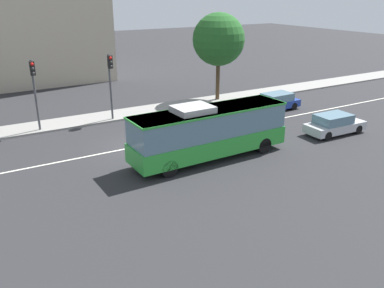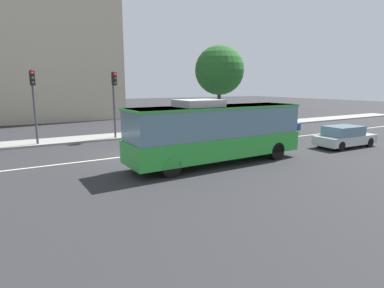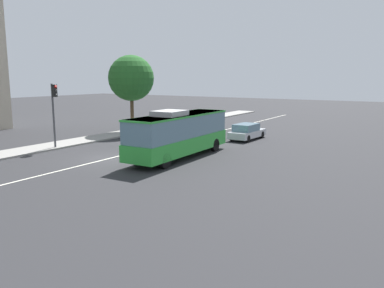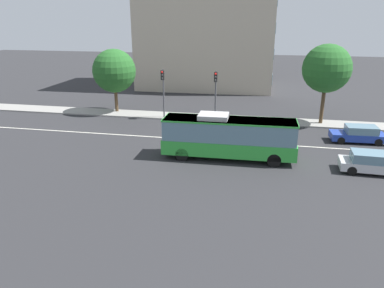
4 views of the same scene
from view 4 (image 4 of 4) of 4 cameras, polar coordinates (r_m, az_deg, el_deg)
ground_plane at (r=32.68m, az=1.09°, el=0.65°), size 160.00×160.00×0.00m
sidewalk_kerb at (r=39.61m, az=3.01°, el=4.04°), size 80.00×2.85×0.14m
lane_centre_line at (r=32.68m, az=1.09°, el=0.66°), size 76.00×0.16×0.01m
transit_bus at (r=27.98m, az=5.67°, el=1.26°), size 10.05×2.72×3.46m
sedan_silver at (r=28.56m, az=26.11°, el=-2.61°), size 4.56×1.96×1.46m
sedan_blue at (r=34.98m, az=24.35°, el=1.40°), size 4.58×2.01×1.46m
traffic_light_near_corner at (r=37.70m, az=3.66°, el=8.69°), size 0.33×0.62×5.20m
traffic_light_mid_block at (r=38.92m, az=-4.50°, el=9.00°), size 0.32×0.62×5.20m
street_tree_kerbside_left at (r=38.62m, az=20.10°, el=10.88°), size 4.68×4.68×7.94m
street_tree_kerbside_centre at (r=42.28m, az=-11.92°, el=10.99°), size 4.75×4.75×7.06m
office_block_background at (r=58.00m, az=2.45°, el=18.92°), size 19.88×12.91×20.40m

